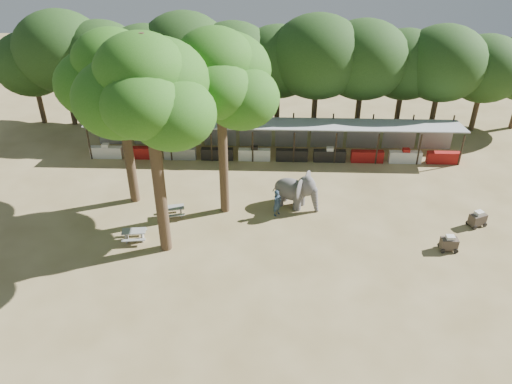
{
  "coord_description": "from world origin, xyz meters",
  "views": [
    {
      "loc": [
        -0.1,
        -20.38,
        17.53
      ],
      "look_at": [
        -1.0,
        5.0,
        2.0
      ],
      "focal_mm": 35.0,
      "sensor_mm": 36.0,
      "label": 1
    }
  ],
  "objects_px": {
    "handler": "(277,203)",
    "cart_back": "(478,219)",
    "picnic_table_far": "(173,210)",
    "yard_tree_back": "(218,79)",
    "yard_tree_center": "(146,92)",
    "cart_front": "(449,243)",
    "elephant": "(296,190)",
    "yard_tree_left": "(116,78)",
    "picnic_table_near": "(134,234)"
  },
  "relations": [
    {
      "from": "elephant",
      "to": "cart_back",
      "type": "bearing_deg",
      "value": 15.43
    },
    {
      "from": "yard_tree_back",
      "to": "cart_back",
      "type": "xyz_separation_m",
      "value": [
        15.5,
        -1.36,
        -8.03
      ]
    },
    {
      "from": "handler",
      "to": "picnic_table_near",
      "type": "bearing_deg",
      "value": 148.83
    },
    {
      "from": "yard_tree_left",
      "to": "yard_tree_back",
      "type": "distance_m",
      "value": 6.09
    },
    {
      "from": "elephant",
      "to": "picnic_table_near",
      "type": "distance_m",
      "value": 10.29
    },
    {
      "from": "yard_tree_left",
      "to": "yard_tree_center",
      "type": "relative_size",
      "value": 0.92
    },
    {
      "from": "yard_tree_center",
      "to": "picnic_table_far",
      "type": "xyz_separation_m",
      "value": [
        -0.01,
        2.99,
        -8.76
      ]
    },
    {
      "from": "yard_tree_left",
      "to": "handler",
      "type": "relative_size",
      "value": 6.32
    },
    {
      "from": "picnic_table_far",
      "to": "cart_front",
      "type": "xyz_separation_m",
      "value": [
        16.1,
        -2.81,
        0.04
      ]
    },
    {
      "from": "yard_tree_left",
      "to": "yard_tree_center",
      "type": "bearing_deg",
      "value": -59.04
    },
    {
      "from": "yard_tree_center",
      "to": "cart_front",
      "type": "relative_size",
      "value": 11.88
    },
    {
      "from": "picnic_table_near",
      "to": "yard_tree_center",
      "type": "bearing_deg",
      "value": -21.24
    },
    {
      "from": "elephant",
      "to": "yard_tree_left",
      "type": "bearing_deg",
      "value": -157.9
    },
    {
      "from": "picnic_table_near",
      "to": "cart_front",
      "type": "relative_size",
      "value": 1.48
    },
    {
      "from": "yard_tree_left",
      "to": "cart_back",
      "type": "height_order",
      "value": "yard_tree_left"
    },
    {
      "from": "yard_tree_back",
      "to": "cart_back",
      "type": "distance_m",
      "value": 17.51
    },
    {
      "from": "yard_tree_back",
      "to": "elephant",
      "type": "height_order",
      "value": "yard_tree_back"
    },
    {
      "from": "elephant",
      "to": "picnic_table_far",
      "type": "xyz_separation_m",
      "value": [
        -7.63,
        -1.48,
        -0.74
      ]
    },
    {
      "from": "yard_tree_back",
      "to": "cart_front",
      "type": "distance_m",
      "value": 15.84
    },
    {
      "from": "picnic_table_far",
      "to": "cart_back",
      "type": "distance_m",
      "value": 18.52
    },
    {
      "from": "yard_tree_back",
      "to": "picnic_table_near",
      "type": "xyz_separation_m",
      "value": [
        -4.83,
        -3.55,
        -8.1
      ]
    },
    {
      "from": "yard_tree_center",
      "to": "cart_back",
      "type": "distance_m",
      "value": 20.62
    },
    {
      "from": "elephant",
      "to": "handler",
      "type": "distance_m",
      "value": 1.63
    },
    {
      "from": "yard_tree_center",
      "to": "elephant",
      "type": "distance_m",
      "value": 11.93
    },
    {
      "from": "yard_tree_left",
      "to": "yard_tree_back",
      "type": "relative_size",
      "value": 0.97
    },
    {
      "from": "handler",
      "to": "cart_front",
      "type": "height_order",
      "value": "handler"
    },
    {
      "from": "yard_tree_center",
      "to": "cart_back",
      "type": "bearing_deg",
      "value": 8.12
    },
    {
      "from": "yard_tree_back",
      "to": "handler",
      "type": "height_order",
      "value": "yard_tree_back"
    },
    {
      "from": "handler",
      "to": "yard_tree_left",
      "type": "bearing_deg",
      "value": 119.54
    },
    {
      "from": "yard_tree_center",
      "to": "cart_front",
      "type": "height_order",
      "value": "yard_tree_center"
    },
    {
      "from": "yard_tree_left",
      "to": "picnic_table_near",
      "type": "distance_m",
      "value": 9.07
    },
    {
      "from": "handler",
      "to": "picnic_table_far",
      "type": "height_order",
      "value": "handler"
    },
    {
      "from": "elephant",
      "to": "cart_front",
      "type": "distance_m",
      "value": 9.52
    },
    {
      "from": "picnic_table_far",
      "to": "yard_tree_center",
      "type": "bearing_deg",
      "value": -103.03
    },
    {
      "from": "yard_tree_back",
      "to": "handler",
      "type": "xyz_separation_m",
      "value": [
        3.43,
        -0.6,
        -7.67
      ]
    },
    {
      "from": "handler",
      "to": "picnic_table_far",
      "type": "bearing_deg",
      "value": 132.82
    },
    {
      "from": "cart_front",
      "to": "picnic_table_near",
      "type": "bearing_deg",
      "value": 178.24
    },
    {
      "from": "picnic_table_far",
      "to": "picnic_table_near",
      "type": "bearing_deg",
      "value": -138.8
    },
    {
      "from": "yard_tree_back",
      "to": "elephant",
      "type": "bearing_deg",
      "value": 5.78
    },
    {
      "from": "elephant",
      "to": "yard_tree_back",
      "type": "bearing_deg",
      "value": -149.25
    },
    {
      "from": "picnic_table_far",
      "to": "cart_back",
      "type": "height_order",
      "value": "cart_back"
    },
    {
      "from": "handler",
      "to": "cart_back",
      "type": "height_order",
      "value": "handler"
    },
    {
      "from": "yard_tree_back",
      "to": "picnic_table_far",
      "type": "height_order",
      "value": "yard_tree_back"
    },
    {
      "from": "picnic_table_near",
      "to": "yard_tree_back",
      "type": "bearing_deg",
      "value": 29.01
    },
    {
      "from": "yard_tree_center",
      "to": "elephant",
      "type": "xyz_separation_m",
      "value": [
        7.62,
        4.47,
        -8.02
      ]
    },
    {
      "from": "handler",
      "to": "yard_tree_center",
      "type": "bearing_deg",
      "value": 157.06
    },
    {
      "from": "picnic_table_near",
      "to": "picnic_table_far",
      "type": "relative_size",
      "value": 0.94
    },
    {
      "from": "picnic_table_near",
      "to": "cart_front",
      "type": "distance_m",
      "value": 17.91
    },
    {
      "from": "yard_tree_left",
      "to": "elephant",
      "type": "distance_m",
      "value": 12.74
    },
    {
      "from": "yard_tree_center",
      "to": "handler",
      "type": "bearing_deg",
      "value": 27.91
    }
  ]
}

